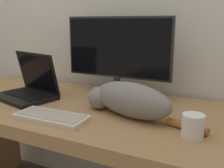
# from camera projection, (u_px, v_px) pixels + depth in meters

# --- Properties ---
(desk) EXTENTS (1.73, 0.74, 0.74)m
(desk) POSITION_uv_depth(u_px,v_px,m) (77.00, 129.00, 1.39)
(desk) COLOR #A37A4C
(desk) RESTS_ON ground_plane
(monitor) EXTENTS (0.62, 0.20, 0.44)m
(monitor) POSITION_uv_depth(u_px,v_px,m) (117.00, 54.00, 1.45)
(monitor) COLOR #282828
(monitor) RESTS_ON desk
(laptop) EXTENTS (0.38, 0.31, 0.25)m
(laptop) POSITION_uv_depth(u_px,v_px,m) (28.00, 89.00, 1.46)
(laptop) COLOR black
(laptop) RESTS_ON desk
(external_keyboard) EXTENTS (0.33, 0.15, 0.02)m
(external_keyboard) POSITION_uv_depth(u_px,v_px,m) (51.00, 117.00, 1.14)
(external_keyboard) COLOR beige
(external_keyboard) RESTS_ON desk
(cat) EXTENTS (0.58, 0.25, 0.16)m
(cat) POSITION_uv_depth(u_px,v_px,m) (128.00, 99.00, 1.17)
(cat) COLOR gray
(cat) RESTS_ON desk
(coffee_mug) EXTENTS (0.08, 0.08, 0.09)m
(coffee_mug) POSITION_uv_depth(u_px,v_px,m) (193.00, 126.00, 0.96)
(coffee_mug) COLOR white
(coffee_mug) RESTS_ON desk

